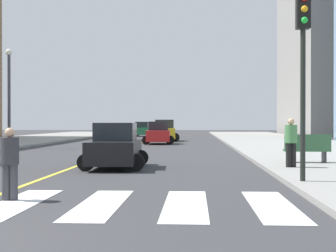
{
  "coord_description": "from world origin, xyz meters",
  "views": [
    {
      "loc": [
        4.69,
        -6.27,
        1.73
      ],
      "look_at": [
        2.7,
        30.14,
        1.49
      ],
      "focal_mm": 52.42,
      "sensor_mm": 36.0,
      "label": 1
    }
  ],
  "objects": [
    {
      "name": "pedestrian_crossing",
      "position": [
        0.59,
        4.38,
        0.89
      ],
      "size": [
        0.4,
        0.4,
        1.62
      ],
      "rotation": [
        0.0,
        0.0,
        0.18
      ],
      "color": "#38383D",
      "rests_on": "ground"
    },
    {
      "name": "car_red_fifth",
      "position": [
        1.74,
        33.56,
        0.86
      ],
      "size": [
        2.66,
        4.17,
        1.83
      ],
      "rotation": [
        0.0,
        0.0,
        3.18
      ],
      "color": "red",
      "rests_on": "ground"
    },
    {
      "name": "lane_divider_paint",
      "position": [
        0.0,
        40.0,
        0.01
      ],
      "size": [
        0.16,
        80.0,
        0.01
      ],
      "primitive_type": "cube",
      "color": "yellow",
      "rests_on": "ground"
    },
    {
      "name": "car_black_nearest",
      "position": [
        1.65,
        12.3,
        0.81
      ],
      "size": [
        2.51,
        3.93,
        1.73
      ],
      "rotation": [
        0.0,
        0.0,
        3.18
      ],
      "color": "black",
      "rests_on": "ground"
    },
    {
      "name": "street_lamp",
      "position": [
        -7.79,
        26.05,
        4.07
      ],
      "size": [
        0.44,
        0.44,
        6.55
      ],
      "color": "#38383D",
      "rests_on": "sidewalk_kerb_west"
    },
    {
      "name": "car_yellow_third",
      "position": [
        1.83,
        40.05,
        0.94
      ],
      "size": [
        2.94,
        4.6,
        2.02
      ],
      "rotation": [
        0.0,
        0.0,
        3.18
      ],
      "color": "gold",
      "rests_on": "ground"
    },
    {
      "name": "park_bench",
      "position": [
        9.14,
        13.42,
        0.69
      ],
      "size": [
        1.82,
        0.64,
        1.12
      ],
      "rotation": [
        0.0,
        0.0,
        1.52
      ],
      "color": "#33603D",
      "rests_on": "sidewalk_kerb_east"
    },
    {
      "name": "car_green_fourth",
      "position": [
        -1.91,
        55.95,
        0.87
      ],
      "size": [
        2.72,
        4.24,
        1.86
      ],
      "rotation": [
        0.0,
        0.0,
        -0.05
      ],
      "color": "#236B42",
      "rests_on": "ground"
    },
    {
      "name": "pedestrian_waiting_east",
      "position": [
        8.11,
        11.35,
        1.11
      ],
      "size": [
        0.43,
        0.43,
        1.74
      ],
      "rotation": [
        0.0,
        0.0,
        0.26
      ],
      "color": "black",
      "rests_on": "sidewalk_kerb_east"
    },
    {
      "name": "traffic_light_near_corner",
      "position": [
        7.61,
        7.14,
        3.73
      ],
      "size": [
        0.36,
        0.41,
        5.12
      ],
      "rotation": [
        0.0,
        0.0,
        3.14
      ],
      "color": "black",
      "rests_on": "sidewalk_kerb_east"
    }
  ]
}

